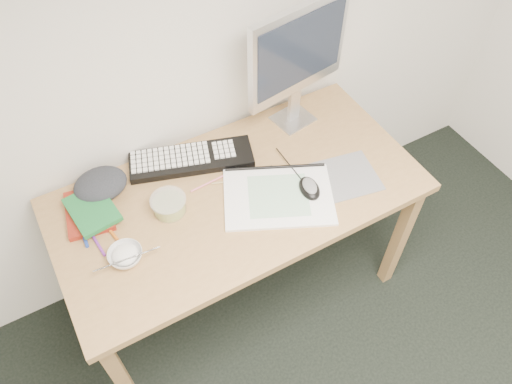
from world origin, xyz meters
TOP-DOWN VIEW (x-y plane):
  - desk at (0.10, 1.43)m, footprint 1.40×0.70m
  - mousepad at (0.50, 1.29)m, footprint 0.27×0.26m
  - sketchpad at (0.22, 1.33)m, footprint 0.49×0.44m
  - keyboard at (0.01, 1.66)m, footprint 0.51×0.30m
  - monitor at (0.49, 1.67)m, footprint 0.46×0.17m
  - mouse at (0.33, 1.30)m, footprint 0.10×0.13m
  - rice_bowl at (-0.38, 1.36)m, footprint 0.13×0.13m
  - chopsticks at (-0.38, 1.33)m, footprint 0.22×0.03m
  - fruit_tub at (-0.16, 1.48)m, footprint 0.14×0.14m
  - book_red at (-0.43, 1.61)m, footprint 0.20×0.24m
  - book_green at (-0.41, 1.59)m, footprint 0.17×0.22m
  - cloth_lump at (-0.35, 1.69)m, footprint 0.17×0.15m
  - pencil_pink at (0.03, 1.52)m, footprint 0.18×0.02m
  - pencil_tan at (0.12, 1.48)m, footprint 0.19×0.08m
  - pencil_black at (0.18, 1.45)m, footprint 0.18×0.06m
  - marker_blue at (-0.47, 1.54)m, footprint 0.02×0.14m
  - marker_orange at (-0.39, 1.50)m, footprint 0.03×0.13m
  - marker_purple at (-0.44, 1.46)m, footprint 0.02×0.12m

SIDE VIEW (x-z plane):
  - desk at x=0.10m, z-range 0.29..1.04m
  - mousepad at x=0.50m, z-range 0.75..0.75m
  - pencil_pink at x=0.03m, z-range 0.75..0.76m
  - pencil_black at x=0.18m, z-range 0.75..0.76m
  - pencil_tan at x=0.12m, z-range 0.75..0.76m
  - marker_purple at x=-0.44m, z-range 0.75..0.76m
  - marker_orange at x=-0.39m, z-range 0.75..0.76m
  - sketchpad at x=0.22m, z-range 0.75..0.76m
  - marker_blue at x=-0.47m, z-range 0.75..0.76m
  - book_red at x=-0.43m, z-range 0.75..0.77m
  - keyboard at x=0.01m, z-range 0.75..0.78m
  - rice_bowl at x=-0.38m, z-range 0.75..0.79m
  - book_green at x=-0.41m, z-range 0.77..0.79m
  - mouse at x=0.33m, z-range 0.76..0.80m
  - fruit_tub at x=-0.16m, z-range 0.75..0.81m
  - cloth_lump at x=-0.35m, z-range 0.75..0.82m
  - chopsticks at x=-0.38m, z-range 0.78..0.80m
  - monitor at x=0.49m, z-range 0.82..1.35m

